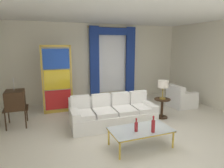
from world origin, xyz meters
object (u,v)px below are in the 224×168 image
Objects in this scene: round_side_table at (162,106)px; peacock_figurine at (77,108)px; bottle_blue_decanter at (136,126)px; stained_glass_divider at (57,81)px; bottle_crystal_tall at (153,126)px; armchair_white at (180,99)px; couch_white_long at (112,114)px; vintage_tv at (15,100)px; coffee_table at (141,130)px; table_lamp_brass at (163,85)px.

peacock_figurine is at bearing 153.88° from round_side_table.
stained_glass_divider is (-1.27, 3.02, 0.53)m from bottle_blue_decanter.
bottle_crystal_tall is at bearing -28.04° from bottle_blue_decanter.
stained_glass_divider is at bearing 167.28° from armchair_white.
couch_white_long is at bearing 177.75° from round_side_table.
armchair_white is at bearing 12.19° from couch_white_long.
stained_glass_divider is (1.20, 0.73, 0.33)m from vintage_tv.
round_side_table is at bearing -26.12° from peacock_figurine.
stained_glass_divider reaches higher than round_side_table.
bottle_crystal_tall is 3.60m from stained_glass_divider.
bottle_crystal_tall is 3.72m from vintage_tv.
round_side_table reaches higher than coffee_table.
couch_white_long is 2.87× the size of armchair_white.
couch_white_long is at bearing -54.42° from peacock_figurine.
coffee_table is 1.61× the size of armchair_white.
couch_white_long reaches higher than round_side_table.
bottle_crystal_tall is at bearing -80.17° from couch_white_long.
peacock_figurine is 2.68m from round_side_table.
table_lamp_brass is (1.63, 1.40, 0.50)m from bottle_blue_decanter.
coffee_table is at bearing 25.43° from bottle_blue_decanter.
bottle_crystal_tall is (0.31, -0.17, 0.03)m from bottle_blue_decanter.
couch_white_long reaches higher than bottle_blue_decanter.
vintage_tv is at bearing 138.52° from bottle_crystal_tall.
stained_glass_divider reaches higher than table_lamp_brass.
table_lamp_brass is at bearing 41.90° from coffee_table.
armchair_white is 1.45× the size of table_lamp_brass.
peacock_figurine is (-0.80, 1.11, -0.09)m from couch_white_long.
bottle_blue_decanter is at bearing -42.87° from vintage_tv.
peacock_figurine is 2.79m from table_lamp_brass.
bottle_blue_decanter is 2.16m from round_side_table.
bottle_blue_decanter is 0.49× the size of round_side_table.
couch_white_long reaches higher than coffee_table.
coffee_table is at bearing -69.81° from peacock_figurine.
table_lamp_brass is (-1.27, -0.68, 0.74)m from armchair_white.
stained_glass_divider is 3.40m from round_side_table.
vintage_tv reaches higher than coffee_table.
stained_glass_divider reaches higher than couch_white_long.
coffee_table is 0.99× the size of vintage_tv.
round_side_table is 1.04× the size of table_lamp_brass.
peacock_figurine reaches higher than coffee_table.
round_side_table is at bearing -12.32° from vintage_tv.
couch_white_long is 3.96× the size of peacock_figurine.
peacock_figurine is (-0.92, 2.50, -0.16)m from coffee_table.
stained_glass_divider reaches higher than bottle_crystal_tall.
bottle_crystal_tall is at bearing -41.48° from vintage_tv.
vintage_tv reaches higher than table_lamp_brass.
couch_white_long is 1.76m from table_lamp_brass.
coffee_table is 3.46m from vintage_tv.
bottle_crystal_tall is at bearing -130.18° from round_side_table.
bottle_crystal_tall is 2.06m from round_side_table.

